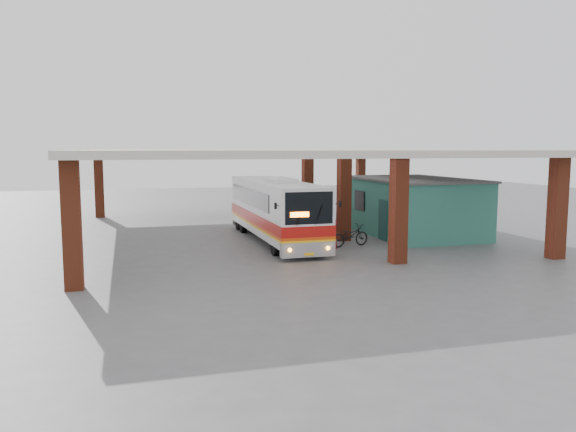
% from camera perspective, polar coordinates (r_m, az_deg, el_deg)
% --- Properties ---
extents(ground, '(90.00, 90.00, 0.00)m').
position_cam_1_polar(ground, '(25.38, 1.87, -3.85)').
color(ground, '#515154').
rests_on(ground, ground).
extents(brick_columns, '(20.10, 21.60, 4.35)m').
position_cam_1_polar(brick_columns, '(30.24, 1.53, 2.03)').
color(brick_columns, maroon).
rests_on(brick_columns, ground).
extents(canopy_roof, '(21.00, 23.00, 0.30)m').
position_cam_1_polar(canopy_roof, '(31.31, -0.93, 6.46)').
color(canopy_roof, beige).
rests_on(canopy_roof, brick_columns).
extents(shop_building, '(5.20, 8.20, 3.11)m').
position_cam_1_polar(shop_building, '(31.78, 12.56, 1.00)').
color(shop_building, '#2C6F60').
rests_on(shop_building, ground).
extents(coach_bus, '(2.41, 11.33, 3.29)m').
position_cam_1_polar(coach_bus, '(28.65, -1.34, 0.68)').
color(coach_bus, silver).
rests_on(coach_bus, ground).
extents(motorcycle, '(2.15, 1.13, 1.08)m').
position_cam_1_polar(motorcycle, '(27.31, 6.31, -1.98)').
color(motorcycle, black).
rests_on(motorcycle, ground).
extents(pedestrian, '(0.69, 0.66, 1.60)m').
position_cam_1_polar(pedestrian, '(24.89, 4.54, -2.21)').
color(pedestrian, '#B31629').
rests_on(pedestrian, ground).
extents(red_chair, '(0.52, 0.52, 0.76)m').
position_cam_1_polar(red_chair, '(32.22, 5.86, -0.97)').
color(red_chair, '#B31314').
rests_on(red_chair, ground).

